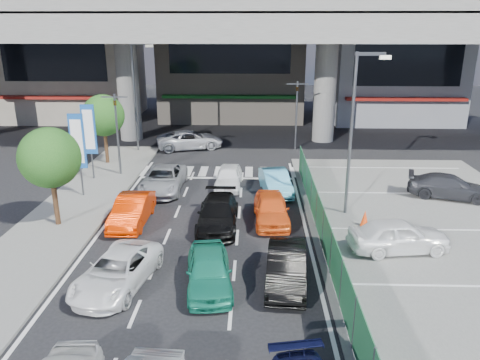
{
  "coord_description": "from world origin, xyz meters",
  "views": [
    {
      "loc": [
        2.33,
        -16.27,
        9.15
      ],
      "look_at": [
        1.65,
        5.47,
        1.93
      ],
      "focal_mm": 35.0,
      "sensor_mm": 36.0,
      "label": 1
    }
  ],
  "objects_px": {
    "tree_near": "(50,158)",
    "sedan_white_front_mid": "(229,177)",
    "tree_far": "(103,116)",
    "crossing_wagon_silver": "(190,140)",
    "taxi_orange_left": "(132,210)",
    "parked_sedan_dgrey": "(450,187)",
    "traffic_cone": "(365,218)",
    "signboard_near": "(78,144)",
    "hatch_black_mid_right": "(286,268)",
    "taxi_teal_mid": "(209,270)",
    "kei_truck_front_right": "(275,182)",
    "traffic_light_left": "(116,114)",
    "signboard_far": "(89,132)",
    "sedan_white_mid_left": "(117,271)",
    "street_lamp_left": "(136,88)",
    "sedan_black_mid": "(218,214)",
    "traffic_light_right": "(297,98)",
    "taxi_orange_right": "(271,209)",
    "parked_sedan_white": "(399,236)",
    "street_lamp_right": "(356,121)",
    "wagon_silver_front_left": "(163,179)"
  },
  "relations": [
    {
      "from": "tree_near",
      "to": "sedan_white_front_mid",
      "type": "xyz_separation_m",
      "value": [
        7.84,
        5.91,
        -2.75
      ]
    },
    {
      "from": "tree_far",
      "to": "crossing_wagon_silver",
      "type": "distance_m",
      "value": 7.3
    },
    {
      "from": "taxi_orange_left",
      "to": "parked_sedan_dgrey",
      "type": "height_order",
      "value": "taxi_orange_left"
    },
    {
      "from": "tree_near",
      "to": "traffic_cone",
      "type": "distance_m",
      "value": 14.91
    },
    {
      "from": "signboard_near",
      "to": "hatch_black_mid_right",
      "type": "relative_size",
      "value": 1.16
    },
    {
      "from": "taxi_teal_mid",
      "to": "kei_truck_front_right",
      "type": "height_order",
      "value": "taxi_teal_mid"
    },
    {
      "from": "traffic_light_left",
      "to": "hatch_black_mid_right",
      "type": "height_order",
      "value": "traffic_light_left"
    },
    {
      "from": "signboard_near",
      "to": "signboard_far",
      "type": "xyz_separation_m",
      "value": [
        -0.4,
        3.0,
        0.0
      ]
    },
    {
      "from": "traffic_light_left",
      "to": "hatch_black_mid_right",
      "type": "bearing_deg",
      "value": -52.91
    },
    {
      "from": "kei_truck_front_right",
      "to": "sedan_white_mid_left",
      "type": "bearing_deg",
      "value": -129.34
    },
    {
      "from": "street_lamp_left",
      "to": "hatch_black_mid_right",
      "type": "xyz_separation_m",
      "value": [
        9.89,
        -18.91,
        -4.1
      ]
    },
    {
      "from": "street_lamp_left",
      "to": "sedan_black_mid",
      "type": "relative_size",
      "value": 1.76
    },
    {
      "from": "crossing_wagon_silver",
      "to": "parked_sedan_dgrey",
      "type": "xyz_separation_m",
      "value": [
        15.78,
        -10.54,
        -0.01
      ]
    },
    {
      "from": "signboard_near",
      "to": "tree_far",
      "type": "height_order",
      "value": "tree_far"
    },
    {
      "from": "parked_sedan_dgrey",
      "to": "traffic_light_right",
      "type": "bearing_deg",
      "value": 53.68
    },
    {
      "from": "traffic_cone",
      "to": "tree_far",
      "type": "bearing_deg",
      "value": 146.66
    },
    {
      "from": "tree_far",
      "to": "taxi_teal_mid",
      "type": "relative_size",
      "value": 1.2
    },
    {
      "from": "kei_truck_front_right",
      "to": "traffic_light_right",
      "type": "bearing_deg",
      "value": 70.66
    },
    {
      "from": "parked_sedan_dgrey",
      "to": "signboard_near",
      "type": "bearing_deg",
      "value": 109.08
    },
    {
      "from": "traffic_light_left",
      "to": "traffic_light_right",
      "type": "relative_size",
      "value": 1.0
    },
    {
      "from": "taxi_orange_left",
      "to": "kei_truck_front_right",
      "type": "xyz_separation_m",
      "value": [
        7.08,
        4.6,
        -0.03
      ]
    },
    {
      "from": "hatch_black_mid_right",
      "to": "taxi_orange_left",
      "type": "relative_size",
      "value": 0.97
    },
    {
      "from": "taxi_teal_mid",
      "to": "hatch_black_mid_right",
      "type": "relative_size",
      "value": 0.99
    },
    {
      "from": "traffic_light_right",
      "to": "taxi_orange_right",
      "type": "relative_size",
      "value": 1.28
    },
    {
      "from": "traffic_light_left",
      "to": "hatch_black_mid_right",
      "type": "xyz_separation_m",
      "value": [
        9.76,
        -12.91,
        -3.27
      ]
    },
    {
      "from": "crossing_wagon_silver",
      "to": "parked_sedan_white",
      "type": "bearing_deg",
      "value": -164.07
    },
    {
      "from": "kei_truck_front_right",
      "to": "sedan_black_mid",
      "type": "bearing_deg",
      "value": -129.46
    },
    {
      "from": "traffic_light_left",
      "to": "street_lamp_left",
      "type": "xyz_separation_m",
      "value": [
        -0.13,
        6.0,
        0.83
      ]
    },
    {
      "from": "hatch_black_mid_right",
      "to": "taxi_orange_left",
      "type": "bearing_deg",
      "value": 147.3
    },
    {
      "from": "street_lamp_right",
      "to": "crossing_wagon_silver",
      "type": "xyz_separation_m",
      "value": [
        -9.83,
        12.93,
        -4.06
      ]
    },
    {
      "from": "hatch_black_mid_right",
      "to": "wagon_silver_front_left",
      "type": "xyz_separation_m",
      "value": [
        -6.47,
        10.13,
        0.01
      ]
    },
    {
      "from": "street_lamp_left",
      "to": "crossing_wagon_silver",
      "type": "height_order",
      "value": "street_lamp_left"
    },
    {
      "from": "traffic_cone",
      "to": "kei_truck_front_right",
      "type": "bearing_deg",
      "value": 130.98
    },
    {
      "from": "traffic_light_left",
      "to": "kei_truck_front_right",
      "type": "xyz_separation_m",
      "value": [
        9.76,
        -2.98,
        -3.28
      ]
    },
    {
      "from": "traffic_light_left",
      "to": "sedan_black_mid",
      "type": "xyz_separation_m",
      "value": [
        6.84,
        -7.82,
        -3.28
      ]
    },
    {
      "from": "street_lamp_right",
      "to": "kei_truck_front_right",
      "type": "distance_m",
      "value": 6.25
    },
    {
      "from": "taxi_orange_right",
      "to": "taxi_teal_mid",
      "type": "bearing_deg",
      "value": -114.44
    },
    {
      "from": "crossing_wagon_silver",
      "to": "taxi_orange_right",
      "type": "bearing_deg",
      "value": -174.43
    },
    {
      "from": "wagon_silver_front_left",
      "to": "parked_sedan_dgrey",
      "type": "height_order",
      "value": "wagon_silver_front_left"
    },
    {
      "from": "sedan_white_front_mid",
      "to": "parked_sedan_white",
      "type": "distance_m",
      "value": 11.13
    },
    {
      "from": "street_lamp_left",
      "to": "tree_near",
      "type": "relative_size",
      "value": 1.67
    },
    {
      "from": "tree_far",
      "to": "traffic_light_right",
      "type": "bearing_deg",
      "value": 18.69
    },
    {
      "from": "traffic_light_left",
      "to": "crossing_wagon_silver",
      "type": "bearing_deg",
      "value": 62.9
    },
    {
      "from": "street_lamp_right",
      "to": "kei_truck_front_right",
      "type": "relative_size",
      "value": 2.0
    },
    {
      "from": "traffic_light_right",
      "to": "tree_far",
      "type": "relative_size",
      "value": 1.08
    },
    {
      "from": "taxi_teal_mid",
      "to": "wagon_silver_front_left",
      "type": "xyz_separation_m",
      "value": [
        -3.63,
        10.44,
        -0.0
      ]
    },
    {
      "from": "tree_near",
      "to": "traffic_light_right",
      "type": "bearing_deg",
      "value": 50.19
    },
    {
      "from": "signboard_far",
      "to": "sedan_white_front_mid",
      "type": "height_order",
      "value": "signboard_far"
    },
    {
      "from": "street_lamp_left",
      "to": "sedan_black_mid",
      "type": "distance_m",
      "value": 16.01
    },
    {
      "from": "taxi_teal_mid",
      "to": "taxi_orange_right",
      "type": "bearing_deg",
      "value": 60.66
    }
  ]
}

